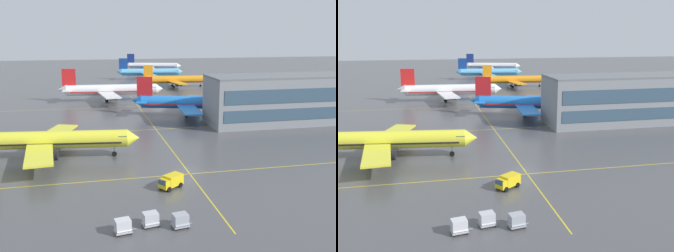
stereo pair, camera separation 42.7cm
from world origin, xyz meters
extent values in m
plane|color=#4C4C4F|center=(0.00, 0.00, 0.00)|extent=(600.00, 600.00, 0.00)
cylinder|color=yellow|center=(-23.92, 12.31, 3.73)|extent=(29.33, 7.11, 3.46)
cone|color=yellow|center=(-8.31, 10.32, 3.73)|extent=(2.78, 3.66, 3.39)
cube|color=yellow|center=(-25.81, 4.76, 3.19)|extent=(5.84, 14.00, 0.36)
cube|color=yellow|center=(-23.85, 20.10, 3.19)|extent=(8.97, 14.45, 0.36)
cylinder|color=black|center=(-24.34, 7.60, 2.00)|extent=(3.31, 2.29, 1.91)
cylinder|color=black|center=(-23.15, 16.99, 2.00)|extent=(3.31, 2.29, 1.91)
cube|color=#385166|center=(-10.38, 10.59, 4.23)|extent=(2.03, 3.36, 0.64)
cube|color=black|center=(-23.92, 12.31, 3.30)|extent=(27.02, 6.85, 0.33)
cylinder|color=#99999E|center=(-12.19, 10.82, 1.50)|extent=(0.25, 0.25, 1.50)
cylinder|color=black|center=(-12.19, 10.82, 0.50)|extent=(1.04, 0.53, 1.00)
cylinder|color=#99999E|center=(-26.03, 10.20, 1.50)|extent=(0.25, 0.25, 1.50)
cylinder|color=black|center=(-26.03, 10.20, 0.50)|extent=(1.04, 0.53, 1.00)
cylinder|color=#99999E|center=(-25.43, 14.89, 1.50)|extent=(0.25, 0.25, 1.50)
cylinder|color=black|center=(-25.43, 14.89, 0.50)|extent=(1.04, 0.53, 1.00)
cylinder|color=blue|center=(14.01, 45.32, 3.98)|extent=(30.79, 12.55, 3.69)
cone|color=blue|center=(30.08, 40.44, 3.98)|extent=(3.47, 4.19, 3.61)
cone|color=blue|center=(-2.33, 50.28, 4.37)|extent=(3.99, 4.26, 3.50)
cube|color=red|center=(0.08, 49.55, 8.54)|extent=(4.56, 1.69, 5.82)
cube|color=blue|center=(-1.23, 46.90, 4.37)|extent=(4.44, 5.73, 0.23)
cube|color=blue|center=(0.46, 52.47, 4.37)|extent=(4.44, 5.73, 0.23)
cube|color=blue|center=(10.69, 37.71, 3.40)|extent=(6.27, 14.94, 0.39)
cube|color=blue|center=(15.48, 53.49, 3.40)|extent=(11.45, 15.19, 0.39)
cylinder|color=blue|center=(12.73, 40.43, 2.14)|extent=(3.75, 2.91, 2.04)
cylinder|color=blue|center=(15.66, 50.09, 2.14)|extent=(3.75, 2.91, 2.04)
cube|color=#385166|center=(27.94, 41.09, 4.51)|extent=(2.66, 3.75, 0.68)
cube|color=red|center=(14.01, 45.32, 3.52)|extent=(28.42, 11.87, 0.35)
cylinder|color=#99999E|center=(26.09, 41.65, 1.60)|extent=(0.27, 0.27, 1.60)
cylinder|color=black|center=(26.09, 41.65, 0.53)|extent=(1.15, 0.73, 1.07)
cylinder|color=#99999E|center=(11.42, 43.47, 1.60)|extent=(0.27, 0.27, 1.60)
cylinder|color=black|center=(11.42, 43.47, 0.53)|extent=(1.15, 0.73, 1.07)
cylinder|color=#99999E|center=(12.89, 48.30, 1.60)|extent=(0.27, 0.27, 1.60)
cylinder|color=black|center=(12.89, 48.30, 0.53)|extent=(1.15, 0.73, 1.07)
cylinder|color=white|center=(-7.76, 76.10, 4.09)|extent=(32.11, 5.96, 3.79)
cone|color=white|center=(9.46, 74.93, 4.09)|extent=(2.84, 3.88, 3.72)
cone|color=white|center=(-25.28, 77.30, 4.49)|extent=(3.43, 3.81, 3.60)
cube|color=red|center=(-22.69, 77.12, 8.78)|extent=(4.80, 0.68, 5.99)
cube|color=white|center=(-23.39, 74.17, 4.49)|extent=(3.54, 5.39, 0.24)
cube|color=white|center=(-22.98, 80.14, 4.49)|extent=(3.54, 5.39, 0.24)
cube|color=white|center=(-9.33, 67.71, 3.49)|extent=(7.24, 15.55, 0.40)
cube|color=white|center=(-8.18, 84.63, 3.49)|extent=(9.09, 15.81, 0.40)
cylinder|color=#4C4C51|center=(-7.92, 70.92, 2.19)|extent=(3.53, 2.32, 2.10)
cylinder|color=#4C4C51|center=(-7.21, 81.27, 2.19)|extent=(3.53, 2.32, 2.10)
cube|color=#385166|center=(7.17, 75.08, 4.64)|extent=(2.03, 3.60, 0.70)
cube|color=red|center=(-7.76, 76.10, 3.62)|extent=(29.56, 5.82, 0.36)
cylinder|color=#99999E|center=(5.18, 75.22, 1.65)|extent=(0.28, 0.28, 1.65)
cylinder|color=black|center=(5.18, 75.22, 0.55)|extent=(1.13, 0.52, 1.10)
cylinder|color=#99999E|center=(-9.93, 73.65, 1.65)|extent=(0.28, 0.28, 1.65)
cylinder|color=black|center=(-9.93, 73.65, 0.55)|extent=(1.13, 0.52, 1.10)
cylinder|color=#99999E|center=(-9.57, 78.83, 1.65)|extent=(0.28, 0.28, 1.65)
cylinder|color=black|center=(-9.57, 78.83, 0.55)|extent=(1.13, 0.52, 1.10)
cylinder|color=orange|center=(23.50, 106.51, 3.52)|extent=(27.60, 4.71, 3.26)
cone|color=orange|center=(38.33, 105.72, 3.52)|extent=(2.40, 3.31, 3.20)
cone|color=orange|center=(8.41, 107.31, 3.86)|extent=(2.91, 3.24, 3.10)
cube|color=orange|center=(10.64, 107.19, 7.55)|extent=(4.13, 0.53, 5.15)
cube|color=orange|center=(10.08, 104.64, 3.86)|extent=(2.98, 4.60, 0.21)
cube|color=orange|center=(10.35, 109.78, 3.86)|extent=(2.98, 4.60, 0.21)
cube|color=orange|center=(22.26, 99.27, 3.00)|extent=(6.42, 13.41, 0.34)
cube|color=orange|center=(23.03, 113.84, 3.00)|extent=(7.65, 13.59, 0.34)
cylinder|color=#333338|center=(23.43, 102.04, 1.89)|extent=(3.01, 1.95, 1.80)
cylinder|color=#333338|center=(23.91, 110.96, 1.89)|extent=(3.01, 1.95, 1.80)
cube|color=#385166|center=(36.36, 105.83, 3.99)|extent=(1.70, 3.08, 0.60)
cube|color=orange|center=(23.50, 106.51, 3.11)|extent=(25.41, 4.63, 0.31)
cylinder|color=#99999E|center=(34.64, 105.92, 1.42)|extent=(0.24, 0.24, 1.42)
cylinder|color=black|center=(34.64, 105.92, 0.47)|extent=(0.96, 0.44, 0.94)
cylinder|color=#99999E|center=(21.67, 104.37, 1.42)|extent=(0.24, 0.24, 1.42)
cylinder|color=black|center=(21.67, 104.37, 0.47)|extent=(0.96, 0.44, 0.94)
cylinder|color=#99999E|center=(21.90, 108.83, 1.42)|extent=(0.24, 0.24, 1.42)
cylinder|color=black|center=(21.90, 108.83, 0.47)|extent=(0.96, 0.44, 0.94)
cylinder|color=#5BB7E5|center=(16.93, 139.30, 3.84)|extent=(30.21, 6.59, 3.56)
cone|color=#5BB7E5|center=(33.07, 137.65, 3.84)|extent=(2.78, 3.72, 3.49)
cone|color=#5BB7E5|center=(0.52, 140.97, 4.22)|extent=(3.33, 3.67, 3.38)
cube|color=navy|center=(2.94, 140.72, 8.25)|extent=(4.51, 0.79, 5.63)
cube|color=#5BB7E5|center=(2.19, 137.97, 4.22)|extent=(3.48, 5.16, 0.23)
cube|color=#5BB7E5|center=(2.76, 143.57, 4.22)|extent=(3.48, 5.16, 0.23)
cube|color=#5BB7E5|center=(15.19, 131.46, 3.28)|extent=(6.36, 14.51, 0.38)
cube|color=#5BB7E5|center=(16.81, 147.32, 3.28)|extent=(8.95, 14.88, 0.38)
cylinder|color=#5BB7E5|center=(16.63, 134.43, 2.06)|extent=(3.37, 2.28, 1.97)
cylinder|color=#5BB7E5|center=(17.62, 144.13, 2.06)|extent=(3.37, 2.28, 1.97)
cube|color=#385166|center=(30.93, 137.87, 4.36)|extent=(2.01, 3.43, 0.66)
cube|color=navy|center=(16.93, 139.30, 3.40)|extent=(27.83, 6.39, 0.34)
cylinder|color=#99999E|center=(29.06, 138.06, 1.55)|extent=(0.26, 0.26, 1.55)
cylinder|color=black|center=(29.06, 138.06, 0.52)|extent=(1.07, 0.52, 1.03)
cylinder|color=#99999E|center=(14.82, 137.06, 1.55)|extent=(0.26, 0.26, 1.55)
cylinder|color=black|center=(14.82, 137.06, 0.52)|extent=(1.07, 0.52, 1.03)
cylinder|color=#99999E|center=(15.32, 141.91, 1.55)|extent=(0.26, 0.26, 1.55)
cylinder|color=black|center=(15.32, 141.91, 0.52)|extent=(1.07, 0.52, 1.03)
cylinder|color=white|center=(25.33, 177.59, 3.88)|extent=(29.97, 12.40, 3.59)
cone|color=white|center=(40.95, 172.74, 3.88)|extent=(3.39, 4.09, 3.52)
cone|color=white|center=(9.43, 182.52, 4.26)|extent=(3.90, 4.16, 3.41)
cube|color=navy|center=(11.78, 181.79, 8.32)|extent=(4.44, 1.67, 5.67)
cube|color=white|center=(10.49, 179.22, 4.26)|extent=(4.35, 5.59, 0.23)
cube|color=white|center=(12.17, 184.64, 4.26)|extent=(4.35, 5.59, 0.23)
cube|color=white|center=(22.04, 170.19, 3.31)|extent=(6.19, 14.57, 0.38)
cube|color=white|center=(26.80, 185.54, 3.31)|extent=(11.22, 14.78, 0.38)
cylinder|color=navy|center=(24.05, 172.83, 2.08)|extent=(3.66, 2.85, 1.99)
cylinder|color=navy|center=(26.96, 182.23, 2.08)|extent=(3.66, 2.85, 1.99)
cube|color=#385166|center=(38.87, 173.38, 4.40)|extent=(2.61, 3.66, 0.66)
cube|color=navy|center=(25.33, 177.59, 3.43)|extent=(27.66, 11.72, 0.34)
cylinder|color=#99999E|center=(37.07, 173.94, 1.56)|extent=(0.26, 0.26, 1.56)
cylinder|color=black|center=(37.07, 173.94, 0.52)|extent=(1.12, 0.71, 1.04)
cylinder|color=#99999E|center=(22.79, 175.80, 1.56)|extent=(0.26, 0.26, 1.56)
cylinder|color=black|center=(22.79, 175.80, 0.52)|extent=(1.12, 0.71, 1.04)
cylinder|color=#99999E|center=(24.25, 180.49, 1.56)|extent=(0.26, 0.26, 1.56)
cylinder|color=black|center=(24.25, 180.49, 0.52)|extent=(1.12, 0.71, 1.04)
cube|color=yellow|center=(0.00, -2.00, 0.00)|extent=(118.91, 0.20, 0.01)
cube|color=yellow|center=(0.00, 30.91, 0.00)|extent=(118.91, 0.20, 0.01)
cube|color=yellow|center=(0.00, 63.83, 0.00)|extent=(118.91, 0.20, 0.01)
cube|color=yellow|center=(0.00, 30.91, 0.00)|extent=(0.20, 108.61, 0.01)
cube|color=yellow|center=(-4.19, -7.10, 1.25)|extent=(3.55, 3.25, 1.70)
cube|color=yellow|center=(-5.81, -8.19, 1.10)|extent=(2.08, 2.22, 1.40)
cube|color=#385166|center=(-6.22, -8.47, 1.45)|extent=(1.19, 1.53, 0.70)
cylinder|color=black|center=(-6.30, -7.38, 0.40)|extent=(0.82, 0.68, 0.80)
cylinder|color=black|center=(-5.23, -8.95, 0.40)|extent=(0.82, 0.68, 0.80)
cylinder|color=black|center=(-4.14, -5.93, 0.40)|extent=(0.82, 0.68, 0.80)
cylinder|color=black|center=(-3.08, -7.50, 0.40)|extent=(0.82, 0.68, 0.80)
cube|color=#99999E|center=(-13.57, -20.27, 0.30)|extent=(2.32, 1.91, 0.12)
cube|color=silver|center=(-13.57, -20.27, 1.11)|extent=(2.10, 1.72, 1.50)
cube|color=silver|center=(-13.48, -20.87, 0.58)|extent=(1.96, 0.85, 0.57)
cylinder|color=#99999E|center=(-12.24, -20.06, 0.30)|extent=(0.70, 0.19, 0.08)
cylinder|color=black|center=(-12.64, -20.75, 0.12)|extent=(0.25, 0.14, 0.24)
cylinder|color=black|center=(-12.83, -19.53, 0.12)|extent=(0.25, 0.14, 0.24)
cylinder|color=black|center=(-14.32, -21.02, 0.12)|extent=(0.25, 0.14, 0.24)
cylinder|color=black|center=(-14.51, -19.79, 0.12)|extent=(0.25, 0.14, 0.24)
cube|color=#99999E|center=(-9.93, -19.17, 0.30)|extent=(2.32, 1.91, 0.12)
cube|color=silver|center=(-9.93, -19.17, 1.11)|extent=(2.10, 1.72, 1.50)
cube|color=silver|center=(-9.83, -19.76, 0.58)|extent=(1.96, 0.85, 0.57)
cylinder|color=#99999E|center=(-8.59, -18.96, 0.30)|extent=(0.70, 0.19, 0.08)
cylinder|color=black|center=(-8.99, -19.65, 0.12)|extent=(0.25, 0.14, 0.24)
cylinder|color=black|center=(-9.18, -18.42, 0.12)|extent=(0.25, 0.14, 0.24)
cylinder|color=black|center=(-10.67, -19.91, 0.12)|extent=(0.25, 0.14, 0.24)
cylinder|color=black|center=(-10.86, -18.68, 0.12)|extent=(0.25, 0.14, 0.24)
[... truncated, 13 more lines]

